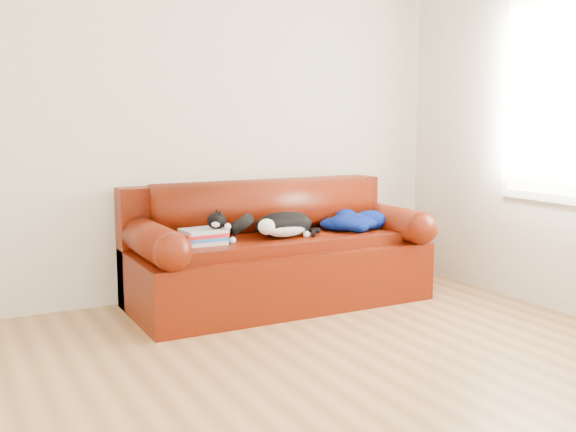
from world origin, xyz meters
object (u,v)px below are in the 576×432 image
sofa_base (279,271)px  cat (283,225)px  book_stack (202,237)px  blanket (353,221)px

sofa_base → cat: size_ratio=3.31×
book_stack → blanket: 1.20m
book_stack → cat: size_ratio=0.50×
sofa_base → book_stack: size_ratio=6.62×
cat → blanket: (0.61, 0.05, -0.02)m
blanket → book_stack: bearing=-179.4°
sofa_base → cat: cat is taller
sofa_base → cat: 0.37m
book_stack → blanket: bearing=0.6°
sofa_base → blanket: bearing=-5.6°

